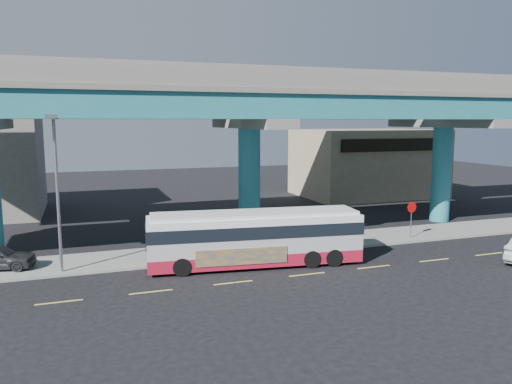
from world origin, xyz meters
name	(u,v)px	position (x,y,z in m)	size (l,w,h in m)	color
ground	(305,273)	(0.00, 0.00, 0.00)	(120.00, 120.00, 0.00)	black
sidewalk	(267,247)	(0.00, 5.50, 0.07)	(70.00, 4.00, 0.15)	gray
lane_markings	(307,274)	(0.00, -0.30, 0.01)	(58.00, 0.12, 0.01)	#D8C64C
viaduct	(249,102)	(0.00, 9.11, 9.14)	(52.00, 12.40, 11.70)	#236B84
building_beige	(367,163)	(18.00, 22.98, 3.51)	(14.00, 10.23, 7.00)	tan
transit_bus	(255,236)	(-1.98, 2.16, 1.64)	(11.90, 3.95, 3.00)	maroon
street_lamp	(56,171)	(-11.98, 3.43, 5.46)	(0.50, 2.65, 8.23)	gray
stop_sign	(412,212)	(9.71, 4.18, 1.91)	(0.74, 0.09, 2.46)	gray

